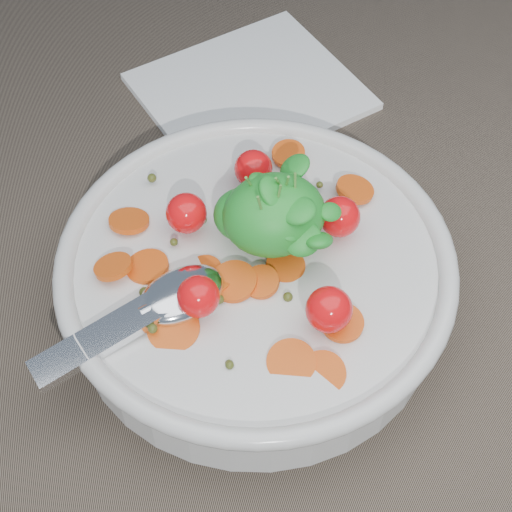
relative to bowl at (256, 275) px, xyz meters
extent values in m
plane|color=brown|center=(0.00, 0.02, -0.03)|extent=(6.00, 6.00, 0.00)
cylinder|color=silver|center=(0.00, 0.00, -0.01)|extent=(0.26, 0.26, 0.05)
torus|color=silver|center=(0.00, 0.00, 0.02)|extent=(0.28, 0.28, 0.01)
cylinder|color=silver|center=(0.00, 0.00, -0.03)|extent=(0.13, 0.13, 0.01)
cylinder|color=brown|center=(0.00, 0.00, -0.01)|extent=(0.24, 0.24, 0.04)
cylinder|color=#E45713|center=(0.02, 0.02, 0.02)|extent=(0.04, 0.04, 0.01)
cylinder|color=#E45713|center=(-0.02, -0.02, 0.02)|extent=(0.03, 0.03, 0.01)
cylinder|color=#E45713|center=(-0.04, 0.00, 0.02)|extent=(0.03, 0.03, 0.01)
cylinder|color=#E45713|center=(-0.07, -0.04, 0.02)|extent=(0.03, 0.03, 0.01)
cylinder|color=#E45713|center=(0.00, -0.08, 0.02)|extent=(0.04, 0.04, 0.01)
cylinder|color=#E45713|center=(0.02, 0.01, 0.02)|extent=(0.03, 0.03, 0.01)
cylinder|color=#E45713|center=(-0.07, 0.01, 0.02)|extent=(0.04, 0.04, 0.01)
cylinder|color=#E45713|center=(-0.09, 0.01, 0.03)|extent=(0.03, 0.03, 0.02)
cylinder|color=#E45713|center=(0.02, 0.05, 0.02)|extent=(0.04, 0.04, 0.01)
cylinder|color=#E45713|center=(-0.07, -0.03, 0.02)|extent=(0.03, 0.03, 0.01)
cylinder|color=#E45713|center=(0.04, -0.07, 0.02)|extent=(0.03, 0.03, 0.01)
cylinder|color=#E45713|center=(-0.08, 0.05, 0.02)|extent=(0.03, 0.03, 0.01)
cylinder|color=#E45713|center=(0.02, -0.01, 0.02)|extent=(0.04, 0.04, 0.01)
cylinder|color=#E45713|center=(0.08, 0.04, 0.02)|extent=(0.04, 0.04, 0.01)
cylinder|color=#E45713|center=(0.00, -0.02, 0.02)|extent=(0.03, 0.03, 0.01)
cylinder|color=#E45713|center=(0.02, -0.09, 0.02)|extent=(0.04, 0.04, 0.01)
cylinder|color=#E45713|center=(0.05, 0.08, 0.03)|extent=(0.03, 0.03, 0.01)
cylinder|color=#E45713|center=(-0.03, -0.01, 0.02)|extent=(0.03, 0.03, 0.01)
sphere|color=#444C19|center=(-0.05, 0.00, 0.02)|extent=(0.01, 0.01, 0.01)
sphere|color=#444C19|center=(-0.04, -0.07, 0.02)|extent=(0.01, 0.01, 0.01)
sphere|color=#444C19|center=(-0.05, 0.09, 0.02)|extent=(0.01, 0.01, 0.01)
sphere|color=#444C19|center=(-0.08, -0.01, 0.02)|extent=(0.01, 0.01, 0.01)
sphere|color=#444C19|center=(0.07, 0.02, 0.02)|extent=(0.01, 0.01, 0.01)
sphere|color=#444C19|center=(-0.08, -0.04, 0.03)|extent=(0.01, 0.01, 0.01)
sphere|color=#444C19|center=(-0.03, 0.04, 0.02)|extent=(0.01, 0.01, 0.01)
sphere|color=#444C19|center=(-0.04, -0.07, 0.02)|extent=(0.01, 0.01, 0.01)
sphere|color=#444C19|center=(0.06, 0.05, 0.02)|extent=(0.01, 0.01, 0.01)
sphere|color=#444C19|center=(-0.05, 0.03, 0.02)|extent=(0.01, 0.01, 0.01)
sphere|color=#444C19|center=(0.03, 0.06, 0.02)|extent=(0.01, 0.01, 0.01)
sphere|color=#444C19|center=(0.01, -0.04, 0.02)|extent=(0.01, 0.01, 0.01)
sphere|color=#444C19|center=(-0.03, -0.03, 0.02)|extent=(0.01, 0.01, 0.01)
sphere|color=red|center=(0.06, 0.01, 0.04)|extent=(0.03, 0.03, 0.03)
sphere|color=red|center=(0.02, 0.07, 0.04)|extent=(0.03, 0.03, 0.03)
sphere|color=red|center=(-0.04, 0.04, 0.04)|extent=(0.03, 0.03, 0.03)
sphere|color=red|center=(-0.05, -0.03, 0.04)|extent=(0.03, 0.03, 0.03)
sphere|color=red|center=(0.03, -0.06, 0.04)|extent=(0.03, 0.03, 0.03)
ellipsoid|color=green|center=(0.02, 0.01, 0.05)|extent=(0.07, 0.06, 0.05)
ellipsoid|color=green|center=(0.00, 0.02, 0.04)|extent=(0.04, 0.04, 0.03)
ellipsoid|color=green|center=(0.04, 0.04, 0.06)|extent=(0.03, 0.03, 0.02)
ellipsoid|color=green|center=(0.00, 0.02, 0.07)|extent=(0.02, 0.02, 0.02)
ellipsoid|color=green|center=(0.01, 0.01, 0.06)|extent=(0.03, 0.03, 0.02)
ellipsoid|color=green|center=(0.03, -0.02, 0.05)|extent=(0.03, 0.03, 0.02)
ellipsoid|color=green|center=(0.01, 0.01, 0.07)|extent=(0.03, 0.03, 0.03)
ellipsoid|color=green|center=(0.01, 0.02, 0.06)|extent=(0.02, 0.02, 0.02)
ellipsoid|color=green|center=(0.03, -0.01, 0.07)|extent=(0.03, 0.03, 0.02)
ellipsoid|color=green|center=(0.07, 0.01, 0.04)|extent=(0.02, 0.02, 0.01)
ellipsoid|color=green|center=(0.02, -0.01, 0.06)|extent=(0.02, 0.03, 0.02)
ellipsoid|color=green|center=(0.01, 0.01, 0.07)|extent=(0.02, 0.02, 0.01)
ellipsoid|color=green|center=(0.01, 0.01, 0.06)|extent=(0.02, 0.02, 0.01)
ellipsoid|color=green|center=(0.02, 0.01, 0.07)|extent=(0.02, 0.02, 0.02)
ellipsoid|color=green|center=(0.01, 0.01, 0.06)|extent=(0.03, 0.03, 0.02)
ellipsoid|color=green|center=(0.05, 0.00, 0.06)|extent=(0.02, 0.02, 0.02)
ellipsoid|color=green|center=(0.01, 0.03, 0.06)|extent=(0.03, 0.03, 0.02)
ellipsoid|color=green|center=(0.02, 0.00, 0.06)|extent=(0.03, 0.03, 0.02)
ellipsoid|color=green|center=(0.01, 0.00, 0.07)|extent=(0.02, 0.02, 0.01)
ellipsoid|color=green|center=(0.04, -0.02, 0.05)|extent=(0.03, 0.03, 0.02)
cylinder|color=#4C8C33|center=(0.01, 0.02, 0.06)|extent=(0.02, 0.01, 0.04)
cylinder|color=#4C8C33|center=(0.02, 0.01, 0.06)|extent=(0.00, 0.01, 0.04)
cylinder|color=#4C8C33|center=(0.01, 0.00, 0.06)|extent=(0.01, 0.00, 0.04)
cylinder|color=#4C8C33|center=(0.01, 0.00, 0.06)|extent=(0.01, 0.01, 0.04)
cylinder|color=#4C8C33|center=(0.02, 0.01, 0.06)|extent=(0.02, 0.01, 0.04)
cylinder|color=#4C8C33|center=(0.03, 0.01, 0.06)|extent=(0.00, 0.02, 0.04)
ellipsoid|color=silver|center=(-0.06, -0.02, 0.02)|extent=(0.07, 0.06, 0.02)
cube|color=silver|center=(-0.10, -0.03, 0.02)|extent=(0.12, 0.06, 0.02)
cylinder|color=silver|center=(-0.07, -0.02, 0.02)|extent=(0.02, 0.02, 0.01)
cube|color=white|center=(0.05, 0.22, -0.03)|extent=(0.22, 0.20, 0.01)
camera|label=1|loc=(-0.08, -0.31, 0.45)|focal=55.00mm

